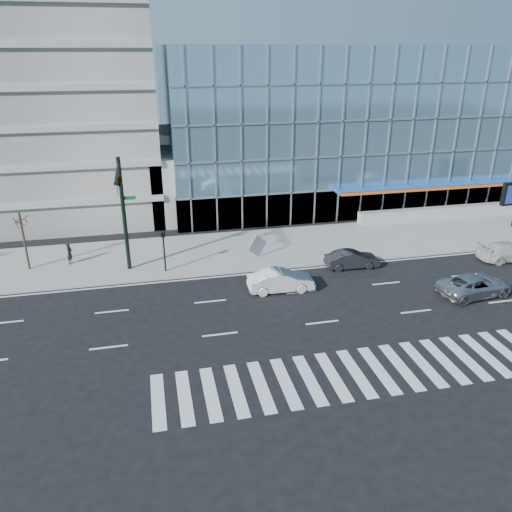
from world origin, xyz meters
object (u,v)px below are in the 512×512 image
at_px(white_sedan, 281,281).
at_px(pedestrian, 70,253).
at_px(traffic_signal, 120,192).
at_px(dark_sedan, 352,259).
at_px(street_tree_near, 20,221).
at_px(silver_suv, 475,285).
at_px(ped_signal_post, 164,245).
at_px(white_suv, 509,251).
at_px(tilted_panel, 258,246).

distance_m(white_sedan, pedestrian, 15.75).
bearing_deg(traffic_signal, white_sedan, -22.53).
bearing_deg(dark_sedan, traffic_signal, 86.73).
xyz_separation_m(street_tree_near, silver_suv, (28.73, -10.30, -3.10)).
bearing_deg(street_tree_near, dark_sedan, -11.20).
bearing_deg(street_tree_near, silver_suv, -19.72).
bearing_deg(ped_signal_post, pedestrian, 156.53).
relative_size(street_tree_near, white_suv, 0.90).
relative_size(street_tree_near, dark_sedan, 1.09).
xyz_separation_m(dark_sedan, pedestrian, (-19.94, 4.86, 0.32)).
relative_size(white_suv, pedestrian, 2.88).
height_order(traffic_signal, silver_suv, traffic_signal).
height_order(silver_suv, dark_sedan, silver_suv).
xyz_separation_m(ped_signal_post, white_sedan, (7.23, -4.41, -1.43)).
distance_m(traffic_signal, white_suv, 28.40).
distance_m(silver_suv, white_sedan, 12.45).
bearing_deg(street_tree_near, white_suv, -9.35).
xyz_separation_m(traffic_signal, silver_suv, (21.73, -7.37, -5.48)).
height_order(traffic_signal, street_tree_near, traffic_signal).
bearing_deg(white_suv, silver_suv, 127.51).
bearing_deg(ped_signal_post, tilted_panel, 8.96).
distance_m(street_tree_near, silver_suv, 30.68).
height_order(white_sedan, pedestrian, pedestrian).
xyz_separation_m(silver_suv, white_suv, (6.00, 4.58, -0.00)).
bearing_deg(tilted_panel, street_tree_near, 146.55).
height_order(traffic_signal, white_suv, traffic_signal).
xyz_separation_m(white_sedan, tilted_panel, (-0.31, 5.50, 0.35)).
bearing_deg(white_suv, pedestrian, 79.38).
xyz_separation_m(white_suv, tilted_panel, (-18.31, 4.25, 0.38)).
bearing_deg(silver_suv, white_sedan, 67.34).
bearing_deg(dark_sedan, white_suv, -93.38).
bearing_deg(white_suv, street_tree_near, 80.80).
xyz_separation_m(traffic_signal, white_suv, (27.73, -2.79, -5.48)).
relative_size(street_tree_near, silver_suv, 0.86).
xyz_separation_m(traffic_signal, pedestrian, (-4.21, 3.29, -5.20)).
bearing_deg(dark_sedan, street_tree_near, 81.23).
bearing_deg(silver_suv, traffic_signal, 64.14).
relative_size(white_sedan, pedestrian, 2.66).
height_order(street_tree_near, dark_sedan, street_tree_near).
bearing_deg(ped_signal_post, silver_suv, -21.93).
distance_m(street_tree_near, tilted_panel, 16.71).
distance_m(ped_signal_post, pedestrian, 7.41).
bearing_deg(silver_suv, ped_signal_post, 60.94).
bearing_deg(silver_suv, pedestrian, 60.54).
bearing_deg(traffic_signal, white_suv, -5.74).
xyz_separation_m(white_suv, dark_sedan, (-12.00, 1.22, -0.04)).
bearing_deg(pedestrian, silver_suv, -98.47).
height_order(pedestrian, tilted_panel, tilted_panel).
bearing_deg(white_sedan, dark_sedan, -65.73).
bearing_deg(silver_suv, dark_sedan, 38.84).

